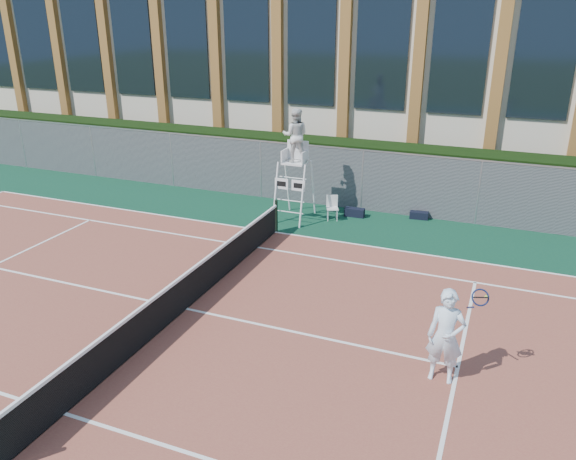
% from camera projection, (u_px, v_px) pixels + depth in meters
% --- Properties ---
extents(ground, '(120.00, 120.00, 0.00)m').
position_uv_depth(ground, '(186.00, 310.00, 13.63)').
color(ground, '#233814').
extents(apron, '(36.00, 20.00, 0.01)m').
position_uv_depth(apron, '(207.00, 292.00, 14.50)').
color(apron, '#0C3827').
rests_on(apron, ground).
extents(tennis_court, '(23.77, 10.97, 0.02)m').
position_uv_depth(tennis_court, '(186.00, 309.00, 13.63)').
color(tennis_court, brown).
rests_on(tennis_court, apron).
extents(tennis_net, '(0.10, 11.30, 1.10)m').
position_uv_depth(tennis_net, '(185.00, 290.00, 13.44)').
color(tennis_net, black).
rests_on(tennis_net, ground).
extents(fence, '(40.00, 0.06, 2.20)m').
position_uv_depth(fence, '(310.00, 175.00, 20.84)').
color(fence, '#595E60').
rests_on(fence, ground).
extents(hedge, '(40.00, 1.40, 2.20)m').
position_uv_depth(hedge, '(320.00, 167.00, 21.87)').
color(hedge, black).
rests_on(hedge, ground).
extents(building, '(45.00, 10.60, 8.22)m').
position_uv_depth(building, '(374.00, 69.00, 27.64)').
color(building, beige).
rests_on(building, ground).
extents(umpire_chair, '(1.08, 1.66, 3.87)m').
position_uv_depth(umpire_chair, '(295.00, 138.00, 18.67)').
color(umpire_chair, white).
rests_on(umpire_chair, ground).
extents(plastic_chair, '(0.52, 0.52, 0.85)m').
position_uv_depth(plastic_chair, '(332.00, 205.00, 19.42)').
color(plastic_chair, silver).
rests_on(plastic_chair, apron).
extents(sports_bag_near, '(0.71, 0.31, 0.30)m').
position_uv_depth(sports_bag_near, '(354.00, 212.00, 19.79)').
color(sports_bag_near, black).
rests_on(sports_bag_near, apron).
extents(sports_bag_far, '(0.66, 0.34, 0.25)m').
position_uv_depth(sports_bag_far, '(419.00, 215.00, 19.57)').
color(sports_bag_far, black).
rests_on(sports_bag_far, apron).
extents(tennis_player, '(1.06, 0.71, 1.93)m').
position_uv_depth(tennis_player, '(446.00, 336.00, 10.67)').
color(tennis_player, white).
rests_on(tennis_player, tennis_court).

